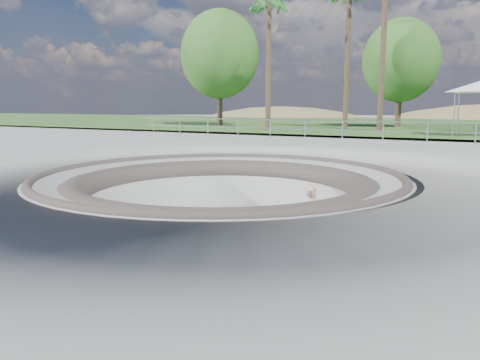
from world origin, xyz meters
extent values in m
plane|color=#ABABA5|center=(0.00, 0.00, 0.00)|extent=(180.00, 180.00, 0.00)
torus|color=#ABABA5|center=(0.00, 0.00, -2.00)|extent=(14.00, 14.00, 4.00)
cylinder|color=#ABABA5|center=(0.00, 0.00, -1.95)|extent=(6.60, 6.60, 0.10)
torus|color=#4E453F|center=(0.00, 0.00, -0.02)|extent=(10.24, 10.24, 0.24)
torus|color=#4E453F|center=(0.00, 0.00, -0.45)|extent=(8.91, 8.91, 0.81)
cube|color=#325A24|center=(0.00, 34.00, 0.22)|extent=(180.00, 36.00, 0.12)
ellipsoid|color=olive|center=(-22.00, 55.00, -6.44)|extent=(50.40, 36.00, 23.40)
cylinder|color=#93959B|center=(0.00, 12.00, 1.17)|extent=(25.00, 0.05, 0.05)
cylinder|color=#93959B|center=(0.00, 12.00, 0.72)|extent=(25.00, 0.05, 0.05)
cube|color=brown|center=(2.70, 0.10, -1.83)|extent=(0.78, 0.30, 0.02)
cylinder|color=#BBBBC0|center=(2.70, 0.10, -1.86)|extent=(0.05, 0.16, 0.03)
cylinder|color=#BBBBC0|center=(2.70, 0.10, -1.86)|extent=(0.05, 0.16, 0.03)
cylinder|color=white|center=(2.70, 0.10, -1.87)|extent=(0.06, 0.03, 0.06)
cylinder|color=white|center=(2.70, 0.10, -1.87)|extent=(0.06, 0.03, 0.06)
cylinder|color=white|center=(2.70, 0.10, -1.87)|extent=(0.06, 0.03, 0.06)
cylinder|color=white|center=(2.70, 0.10, -1.87)|extent=(0.06, 0.03, 0.06)
imported|color=tan|center=(2.70, 0.10, -0.96)|extent=(0.57, 0.72, 1.72)
cylinder|color=#93959B|center=(4.75, 16.55, 1.42)|extent=(0.06, 0.06, 2.28)
cylinder|color=#93959B|center=(4.75, 19.45, 1.42)|extent=(0.06, 0.06, 2.28)
cylinder|color=brown|center=(-7.10, 18.32, 4.69)|extent=(0.36, 0.36, 9.04)
cylinder|color=brown|center=(-2.72, 22.01, 5.17)|extent=(0.36, 0.36, 10.01)
cylinder|color=brown|center=(0.02, 20.49, 6.70)|extent=(0.36, 0.36, 13.07)
cylinder|color=brown|center=(-13.53, 22.63, 2.92)|extent=(0.44, 0.44, 5.51)
ellipsoid|color=#356C25|center=(-13.53, 22.63, 6.07)|extent=(6.58, 5.98, 7.18)
cylinder|color=brown|center=(0.17, 26.22, 2.55)|extent=(0.44, 0.44, 4.76)
ellipsoid|color=#356C25|center=(0.17, 26.22, 5.27)|extent=(5.69, 5.17, 6.20)
camera|label=1|loc=(6.69, -11.20, 1.95)|focal=35.00mm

